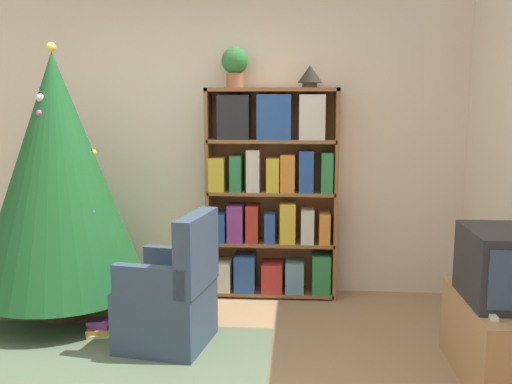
% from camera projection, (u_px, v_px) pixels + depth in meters
% --- Properties ---
extents(wall_back, '(8.00, 0.10, 2.60)m').
position_uv_depth(wall_back, '(202.00, 142.00, 4.96)').
color(wall_back, beige).
rests_on(wall_back, ground_plane).
extents(area_rug, '(2.57, 1.69, 0.01)m').
position_uv_depth(area_rug, '(55.00, 377.00, 3.44)').
color(area_rug, '#56664C').
rests_on(area_rug, ground_plane).
extents(bookshelf, '(1.09, 0.27, 1.76)m').
position_uv_depth(bookshelf, '(270.00, 196.00, 4.78)').
color(bookshelf, brown).
rests_on(bookshelf, ground_plane).
extents(tv_stand, '(0.41, 0.92, 0.49)m').
position_uv_depth(tv_stand, '(495.00, 340.00, 3.38)').
color(tv_stand, tan).
rests_on(tv_stand, ground_plane).
extents(television, '(0.38, 0.57, 0.43)m').
position_uv_depth(television, '(500.00, 266.00, 3.31)').
color(television, '#28282D').
rests_on(television, tv_stand).
extents(game_remote, '(0.04, 0.12, 0.02)m').
position_uv_depth(game_remote, '(492.00, 316.00, 3.08)').
color(game_remote, white).
rests_on(game_remote, tv_stand).
extents(christmas_tree, '(1.28, 1.28, 2.07)m').
position_uv_depth(christmas_tree, '(58.00, 174.00, 4.26)').
color(christmas_tree, '#4C3323').
rests_on(christmas_tree, ground_plane).
extents(armchair, '(0.66, 0.65, 0.92)m').
position_uv_depth(armchair, '(171.00, 299.00, 3.86)').
color(armchair, '#334256').
rests_on(armchair, ground_plane).
extents(potted_plant, '(0.22, 0.22, 0.33)m').
position_uv_depth(potted_plant, '(235.00, 64.00, 4.64)').
color(potted_plant, '#935B38').
rests_on(potted_plant, bookshelf).
extents(table_lamp, '(0.20, 0.20, 0.18)m').
position_uv_depth(table_lamp, '(310.00, 75.00, 4.61)').
color(table_lamp, '#473828').
rests_on(table_lamp, bookshelf).
extents(book_pile_near_tree, '(0.23, 0.19, 0.12)m').
position_uv_depth(book_pile_near_tree, '(102.00, 328.00, 4.06)').
color(book_pile_near_tree, beige).
rests_on(book_pile_near_tree, ground_plane).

